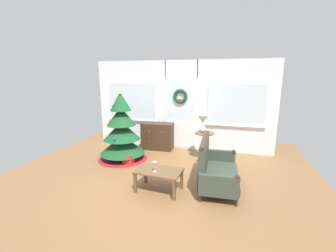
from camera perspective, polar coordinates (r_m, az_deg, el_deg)
name	(u,v)px	position (r m, az deg, el deg)	size (l,w,h in m)	color
ground_plane	(159,177)	(4.98, -2.34, -12.62)	(6.76, 6.76, 0.00)	brown
back_wall_with_door	(181,105)	(6.57, 3.26, 5.24)	(5.20, 0.19, 2.55)	white
christmas_tree	(122,134)	(5.88, -11.56, -2.01)	(1.26, 1.26, 1.82)	#4C331E
dresser_cabinet	(158,136)	(6.63, -2.66, -2.56)	(0.92, 0.47, 0.78)	#3D281C
settee_sofa	(214,168)	(4.55, 11.42, -10.24)	(0.78, 1.45, 0.96)	#3D281C
side_table	(204,141)	(5.85, 9.14, -3.65)	(0.50, 0.48, 0.71)	brown
table_lamp	(203,121)	(5.78, 8.76, 1.18)	(0.28, 0.28, 0.44)	silver
coffee_table	(159,173)	(4.29, -2.35, -11.82)	(0.88, 0.59, 0.41)	brown
wine_glass	(155,164)	(4.15, -3.36, -9.65)	(0.08, 0.08, 0.20)	silver
gift_box	(129,159)	(5.67, -9.91, -8.31)	(0.24, 0.21, 0.24)	red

